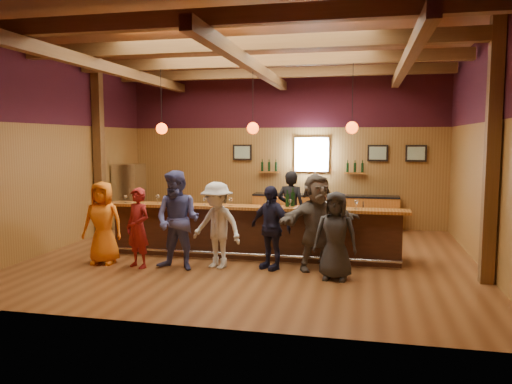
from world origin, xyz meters
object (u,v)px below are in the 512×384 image
bar_counter (255,231)px  customer_brown (316,222)px  customer_white (217,225)px  ice_bucket (271,200)px  back_bar_cabinet (325,212)px  customer_orange (103,223)px  customer_navy (271,227)px  customer_denim (178,220)px  customer_redvest (138,228)px  bottle_a (287,200)px  customer_dark (335,236)px  bartender (291,209)px  stainless_fridge (129,196)px

bar_counter → customer_brown: customer_brown is taller
customer_white → ice_bucket: (0.88, 0.87, 0.41)m
customer_brown → customer_white: bearing=153.7°
back_bar_cabinet → customer_white: bearing=-109.6°
customer_orange → customer_navy: bearing=-0.9°
back_bar_cabinet → customer_orange: bearing=-129.4°
back_bar_cabinet → customer_denim: customer_denim is taller
customer_white → bar_counter: bearing=86.4°
customer_redvest → customer_denim: customer_denim is taller
customer_redvest → bottle_a: bearing=46.7°
customer_dark → bartender: size_ratio=0.89×
back_bar_cabinet → customer_navy: customer_navy is taller
customer_white → ice_bucket: 1.30m
bottle_a → customer_dark: bearing=-48.8°
back_bar_cabinet → customer_dark: (0.59, -5.04, 0.31)m
customer_navy → customer_dark: (1.25, -0.47, -0.02)m
stainless_fridge → customer_navy: stainless_fridge is taller
stainless_fridge → customer_redvest: (2.12, -3.89, -0.13)m
bar_counter → bottle_a: size_ratio=18.30×
customer_dark → bartender: 2.78m
customer_white → bartender: 2.47m
customer_denim → ice_bucket: bearing=43.2°
customer_redvest → customer_navy: customer_navy is taller
customer_dark → bartender: bartender is taller
back_bar_cabinet → customer_orange: customer_orange is taller
customer_orange → customer_dark: size_ratio=1.05×
customer_redvest → bartender: 3.61m
customer_brown → back_bar_cabinet: bearing=57.6°
customer_dark → bottle_a: (-1.04, 1.19, 0.46)m
back_bar_cabinet → customer_denim: (-2.37, -4.99, 0.47)m
customer_redvest → bartender: (2.60, 2.49, 0.11)m
customer_white → customer_dark: (2.27, -0.31, -0.05)m
customer_navy → customer_dark: bearing=9.0°
bar_counter → customer_orange: (-2.82, -1.30, 0.30)m
customer_navy → customer_dark: customer_navy is taller
back_bar_cabinet → stainless_fridge: size_ratio=2.22×
bar_counter → bartender: bartender is taller
customer_orange → customer_redvest: 0.83m
customer_orange → customer_brown: bearing=-0.4°
customer_denim → ice_bucket: size_ratio=7.38×
bar_counter → customer_redvest: (-2.00, -1.44, 0.25)m
customer_orange → customer_white: bearing=-2.6°
customer_dark → bottle_a: 1.65m
customer_brown → ice_bucket: customer_brown is taller
stainless_fridge → customer_orange: stainless_fridge is taller
bar_counter → stainless_fridge: 4.81m
stainless_fridge → customer_denim: customer_denim is taller
customer_redvest → stainless_fridge: bearing=142.1°
bar_counter → customer_white: customer_white is taller
bar_counter → customer_navy: customer_navy is taller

